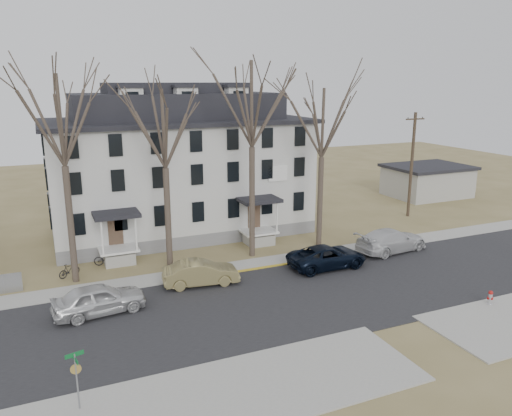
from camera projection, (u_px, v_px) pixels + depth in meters
name	position (u px, v px, depth m)	size (l,w,h in m)	color
ground	(306.00, 315.00, 26.75)	(120.00, 120.00, 0.00)	olive
main_road	(289.00, 300.00, 28.53)	(120.00, 10.00, 0.04)	#27272A
far_sidewalk	(249.00, 266.00, 33.86)	(120.00, 2.00, 0.08)	#A09F97
near_sidewalk_left	(187.00, 406.00, 19.22)	(20.00, 5.00, 0.08)	#A09F97
yellow_curb	(320.00, 260.00, 34.99)	(14.00, 0.25, 0.06)	gold
boarding_house	(179.00, 167.00, 40.61)	(20.80, 12.36, 12.05)	slate
distant_building	(427.00, 181.00, 54.13)	(8.50, 6.50, 3.35)	#A09F97
tree_far_left	(60.00, 114.00, 28.67)	(8.40, 8.40, 13.72)	#473B31
tree_mid_left	(164.00, 123.00, 31.16)	(7.80, 7.80, 12.74)	#473B31
tree_center	(252.00, 98.00, 33.11)	(9.00, 9.00, 14.70)	#473B31
tree_mid_right	(323.00, 118.00, 35.59)	(7.80, 7.80, 12.74)	#473B31
utility_pole_far	(412.00, 164.00, 45.11)	(2.00, 0.28, 9.50)	#3D3023
car_silver	(99.00, 300.00, 26.64)	(1.96, 4.86, 1.66)	silver
car_tan	(201.00, 273.00, 30.45)	(1.61, 4.62, 1.52)	olive
car_navy	(327.00, 257.00, 33.32)	(2.47, 5.37, 1.49)	black
car_white	(391.00, 241.00, 36.47)	(2.33, 5.73, 1.66)	silver
bicycle_left	(108.00, 259.00, 33.73)	(0.65, 1.86, 0.97)	black
bicycle_right	(69.00, 271.00, 31.73)	(0.42, 1.48, 0.89)	black
fire_hydrant	(490.00, 298.00, 27.79)	(0.36, 0.34, 0.86)	#B7B7BA
street_sign	(76.00, 372.00, 18.59)	(0.69, 0.69, 2.44)	gray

